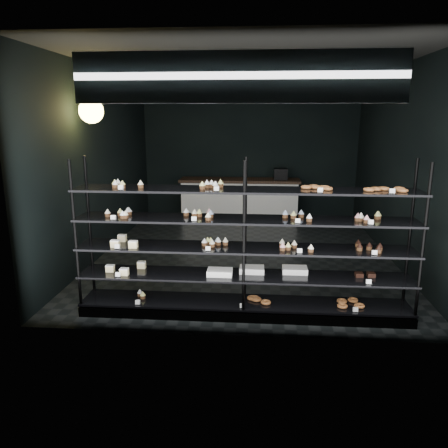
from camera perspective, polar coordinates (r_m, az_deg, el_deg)
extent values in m
cube|color=black|center=(7.80, 2.72, -3.82)|extent=(5.00, 6.00, 0.01)
cube|color=black|center=(7.47, 3.01, 20.17)|extent=(5.00, 6.00, 0.01)
cube|color=black|center=(10.46, 3.39, 9.62)|extent=(5.00, 0.01, 3.20)
cube|color=black|center=(4.50, 1.63, 3.95)|extent=(5.00, 0.01, 3.20)
cube|color=black|center=(7.95, -15.64, 7.79)|extent=(0.01, 6.00, 3.20)
cube|color=black|center=(7.80, 21.69, 7.22)|extent=(0.01, 6.00, 3.20)
cube|color=black|center=(5.49, 2.59, -11.07)|extent=(4.00, 0.50, 0.12)
cylinder|color=black|center=(5.39, -18.81, -1.82)|extent=(0.04, 0.04, 1.85)
cylinder|color=black|center=(5.78, -17.12, -0.65)|extent=(0.04, 0.04, 1.85)
cylinder|color=black|center=(4.96, 2.61, -2.42)|extent=(0.04, 0.04, 1.85)
cylinder|color=black|center=(5.38, 2.78, -1.11)|extent=(0.04, 0.04, 1.85)
cylinder|color=black|center=(5.28, 24.55, -2.69)|extent=(0.04, 0.04, 1.85)
cylinder|color=black|center=(5.68, 23.09, -1.43)|extent=(0.04, 0.04, 1.85)
cube|color=black|center=(5.45, 2.60, -10.22)|extent=(4.00, 0.50, 0.03)
cube|color=black|center=(5.32, 2.64, -6.77)|extent=(4.00, 0.50, 0.02)
cube|color=black|center=(5.21, 2.69, -3.17)|extent=(4.00, 0.50, 0.02)
cube|color=black|center=(5.11, 2.73, 0.58)|extent=(4.00, 0.50, 0.02)
cube|color=black|center=(5.05, 2.78, 4.45)|extent=(4.00, 0.50, 0.02)
cube|color=white|center=(5.09, -12.87, 4.64)|extent=(0.06, 0.04, 0.06)
cube|color=white|center=(4.88, -1.23, 4.60)|extent=(0.06, 0.04, 0.06)
cube|color=white|center=(4.91, 12.81, 4.30)|extent=(0.05, 0.04, 0.06)
cube|color=white|center=(5.06, 20.87, 4.02)|extent=(0.06, 0.04, 0.06)
cube|color=white|center=(5.19, -13.80, 0.82)|extent=(0.06, 0.04, 0.06)
cube|color=white|center=(4.98, -3.74, 0.65)|extent=(0.05, 0.04, 0.06)
cube|color=white|center=(4.95, 9.54, 0.39)|extent=(0.05, 0.04, 0.06)
cube|color=white|center=(5.08, 18.55, 0.21)|extent=(0.06, 0.04, 0.06)
cube|color=white|center=(5.28, -13.65, -2.88)|extent=(0.06, 0.04, 0.06)
cube|color=white|center=(5.05, -2.01, -3.25)|extent=(0.06, 0.04, 0.06)
cube|color=white|center=(5.04, 9.43, -3.48)|extent=(0.05, 0.04, 0.06)
cube|color=white|center=(5.18, 18.75, -3.56)|extent=(0.06, 0.04, 0.06)
cube|color=white|center=(5.39, -13.36, -6.45)|extent=(0.06, 0.04, 0.06)
cube|color=white|center=(5.29, 18.34, -7.19)|extent=(0.06, 0.04, 0.06)
cube|color=white|center=(5.45, -10.81, -10.03)|extent=(0.06, 0.04, 0.06)
cube|color=white|center=(5.27, 2.83, -10.65)|extent=(0.05, 0.04, 0.06)
cube|color=white|center=(5.40, 17.07, -10.67)|extent=(0.06, 0.04, 0.06)
cube|color=#0D0C3D|center=(4.53, 1.79, 18.63)|extent=(3.20, 0.04, 0.45)
cube|color=white|center=(4.51, 1.77, 18.65)|extent=(3.30, 0.02, 0.50)
cylinder|color=black|center=(6.78, -17.25, 17.76)|extent=(0.01, 0.01, 0.55)
sphere|color=#EDC353|center=(6.76, -16.96, 13.94)|extent=(0.35, 0.35, 0.35)
cube|color=silver|center=(10.12, 2.04, 2.97)|extent=(2.63, 0.60, 0.92)
cube|color=black|center=(10.04, 2.07, 5.72)|extent=(2.73, 0.65, 0.06)
cube|color=black|center=(10.02, 7.41, 6.50)|extent=(0.30, 0.30, 0.25)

